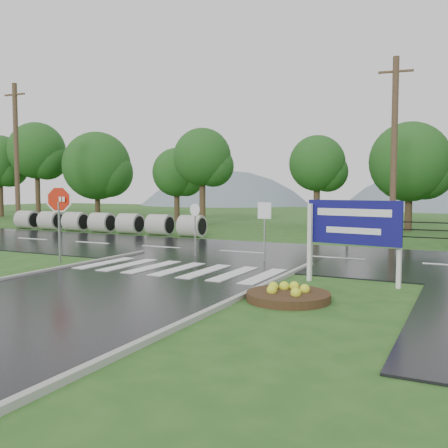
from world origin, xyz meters
The scene contains 14 objects.
ground centered at (0.00, 0.00, 0.00)m, with size 120.00×120.00×0.00m, color #26521B.
main_road centered at (0.00, 10.00, 0.00)m, with size 90.00×8.00×0.04m, color black.
crosswalk centered at (0.00, 5.00, 0.06)m, with size 6.50×2.80×0.02m.
curb_right centered at (3.55, -4.00, 0.00)m, with size 0.15×24.00×0.12m, color #A3A39B.
hills centered at (3.49, 65.00, -15.54)m, with size 102.00×48.00×48.00m.
treeline centered at (1.00, 24.00, 0.00)m, with size 83.20×5.20×10.00m.
culvert_pipes centered at (-11.60, 15.00, 0.60)m, with size 13.90×1.20×1.20m.
stop_sign centered at (-4.82, 4.69, 2.03)m, with size 1.25×0.42×2.94m.
estate_billboard centered at (5.57, 5.20, 1.62)m, with size 2.66×0.50×2.35m.
flower_bed centered at (4.64, 2.49, 0.15)m, with size 2.01×2.01×0.40m.
reg_sign_small centered at (1.84, 7.92, 1.54)m, with size 0.48×0.12×2.18m.
reg_sign_round centered at (-1.11, 8.05, 1.34)m, with size 0.48×0.12×2.09m.
utility_pole_west centered at (-19.34, 15.50, 4.95)m, with size 1.73×0.32×9.74m.
utility_pole_east centered at (5.19, 15.50, 4.40)m, with size 1.54×0.29×8.67m.
Camera 1 is at (8.51, -8.71, 2.68)m, focal length 40.00 mm.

